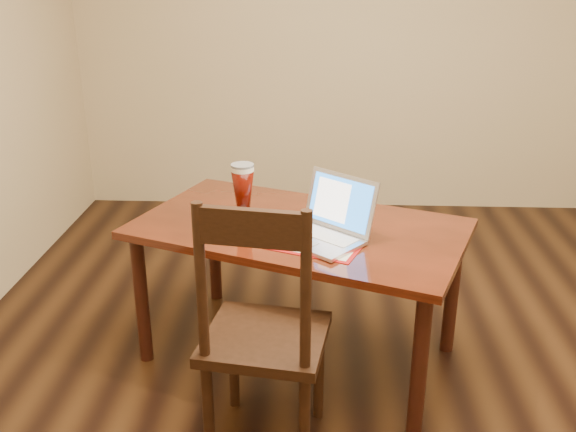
{
  "coord_description": "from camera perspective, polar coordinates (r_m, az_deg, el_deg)",
  "views": [
    {
      "loc": [
        -0.44,
        -2.35,
        1.81
      ],
      "look_at": [
        -0.56,
        0.22,
        0.79
      ],
      "focal_mm": 40.0,
      "sensor_mm": 36.0,
      "label": 1
    }
  ],
  "objects": [
    {
      "name": "dining_chair",
      "position": [
        2.45,
        -2.24,
        -10.56
      ],
      "size": [
        0.52,
        0.5,
        1.07
      ],
      "rotation": [
        0.0,
        0.0,
        -0.15
      ],
      "color": "black",
      "rests_on": "ground"
    },
    {
      "name": "ground",
      "position": [
        3.0,
        10.94,
        -15.99
      ],
      "size": [
        5.0,
        5.0,
        0.0
      ],
      "primitive_type": "plane",
      "color": "black",
      "rests_on": "ground"
    },
    {
      "name": "dining_table",
      "position": [
        2.96,
        0.92,
        -2.09
      ],
      "size": [
        1.68,
        1.31,
        0.98
      ],
      "rotation": [
        0.0,
        0.0,
        -0.37
      ],
      "color": "#551A0B",
      "rests_on": "ground"
    }
  ]
}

